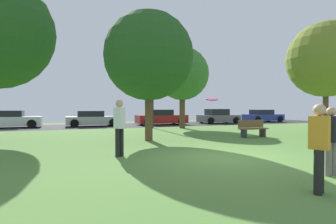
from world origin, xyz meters
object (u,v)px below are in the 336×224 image
object	(u,v)px
maple_tree_far	(149,56)
parked_car_red	(161,118)
person_walking	(331,138)
parked_car_silver	(92,119)
street_lamp_post	(153,98)
parked_car_grey	(218,117)
maple_tree_near	(182,74)
person_thrower	(319,144)
person_catcher	(119,125)
frisbee_disc	(212,99)
parked_car_white	(11,120)
birch_tree_lone	(326,59)
park_bench	(253,128)
parked_car_blue	(263,116)

from	to	relation	value
maple_tree_far	parked_car_red	bearing A→B (deg)	67.19
maple_tree_far	person_walking	xyz separation A→B (m)	(1.90, -7.71, -3.10)
parked_car_silver	street_lamp_post	world-z (taller)	street_lamp_post
parked_car_silver	parked_car_red	world-z (taller)	parked_car_red
maple_tree_far	parked_car_silver	xyz separation A→B (m)	(-1.45, 10.94, -3.36)
parked_car_silver	parked_car_grey	size ratio (longest dim) A/B	1.06
maple_tree_near	parked_car_grey	xyz separation A→B (m)	(5.90, 4.38, -3.44)
person_thrower	person_catcher	distance (m)	5.59
person_walking	frisbee_disc	size ratio (longest dim) A/B	4.29
street_lamp_post	maple_tree_near	bearing A→B (deg)	-24.88
frisbee_disc	parked_car_white	bearing A→B (deg)	111.00
birch_tree_lone	parked_car_silver	world-z (taller)	birch_tree_lone
parked_car_white	park_bench	distance (m)	17.71
maple_tree_near	person_thrower	distance (m)	15.79
person_thrower	parked_car_grey	world-z (taller)	person_thrower
person_catcher	parked_car_silver	size ratio (longest dim) A/B	0.42
person_walking	parked_car_white	distance (m)	21.36
birch_tree_lone	person_catcher	world-z (taller)	birch_tree_lone
parked_car_grey	parked_car_blue	xyz separation A→B (m)	(6.00, 0.59, -0.03)
frisbee_disc	parked_car_red	size ratio (longest dim) A/B	0.08
parked_car_red	parked_car_grey	distance (m)	5.99
parked_car_silver	person_catcher	bearing A→B (deg)	-92.51
birch_tree_lone	parked_car_grey	size ratio (longest dim) A/B	1.56
maple_tree_near	parked_car_blue	xyz separation A→B (m)	(11.90, 4.97, -3.47)
frisbee_disc	parked_car_white	distance (m)	19.38
person_thrower	parked_car_blue	xyz separation A→B (m)	(16.01, 19.87, -0.28)
maple_tree_near	person_thrower	bearing A→B (deg)	-105.42
maple_tree_near	person_walking	distance (m)	14.70
park_bench	parked_car_red	bearing A→B (deg)	-85.24
parked_car_red	parked_car_white	bearing A→B (deg)	176.68
frisbee_disc	parked_car_grey	xyz separation A→B (m)	(11.05, 17.32, -1.10)
person_thrower	parked_car_grey	bearing A→B (deg)	-55.32
parked_car_silver	park_bench	size ratio (longest dim) A/B	2.67
maple_tree_far	parked_car_blue	distance (m)	20.33
person_walking	parked_car_red	bearing A→B (deg)	-11.22
parked_car_white	parked_car_blue	xyz separation A→B (m)	(23.99, -0.15, -0.01)
person_thrower	parked_car_red	size ratio (longest dim) A/B	0.36
person_thrower	park_bench	bearing A→B (deg)	-59.93
parked_car_red	street_lamp_post	distance (m)	4.30
parked_car_blue	park_bench	world-z (taller)	parked_car_blue
person_thrower	parked_car_silver	bearing A→B (deg)	-22.08
birch_tree_lone	person_thrower	xyz separation A→B (m)	(-9.32, -7.16, -3.33)
maple_tree_far	person_catcher	distance (m)	5.09
person_thrower	person_walking	bearing A→B (deg)	-87.18
person_catcher	park_bench	xyz separation A→B (m)	(7.58, 2.99, -0.54)
maple_tree_far	person_thrower	world-z (taller)	maple_tree_far
person_catcher	frisbee_disc	bearing A→B (deg)	-0.00
parked_car_silver	street_lamp_post	size ratio (longest dim) A/B	0.95
frisbee_disc	parked_car_silver	distance (m)	17.57
park_bench	parked_car_grey	bearing A→B (deg)	-113.96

